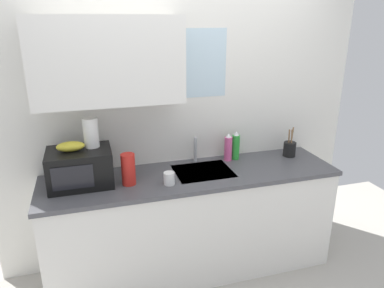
{
  "coord_description": "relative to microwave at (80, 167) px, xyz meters",
  "views": [
    {
      "loc": [
        -0.75,
        -2.54,
        2.09
      ],
      "look_at": [
        0.0,
        0.0,
        1.15
      ],
      "focal_mm": 33.84,
      "sensor_mm": 36.0,
      "label": 1
    }
  ],
  "objects": [
    {
      "name": "kitchen_wall_assembly",
      "position": [
        0.72,
        0.26,
        0.33
      ],
      "size": [
        3.13,
        0.42,
        2.5
      ],
      "color": "white",
      "rests_on": "ground"
    },
    {
      "name": "counter_unit",
      "position": [
        0.85,
        -0.05,
        -0.58
      ],
      "size": [
        2.36,
        0.63,
        0.9
      ],
      "color": "white",
      "rests_on": "ground"
    },
    {
      "name": "sink_faucet",
      "position": [
        0.95,
        0.19,
        -0.03
      ],
      "size": [
        0.03,
        0.03,
        0.22
      ],
      "primitive_type": "cylinder",
      "color": "#B2B5BA",
      "rests_on": "counter_unit"
    },
    {
      "name": "microwave",
      "position": [
        0.0,
        0.0,
        0.0
      ],
      "size": [
        0.46,
        0.35,
        0.27
      ],
      "color": "black",
      "rests_on": "counter_unit"
    },
    {
      "name": "banana_bunch",
      "position": [
        -0.05,
        0.0,
        0.17
      ],
      "size": [
        0.2,
        0.11,
        0.07
      ],
      "primitive_type": "ellipsoid",
      "color": "gold",
      "rests_on": "microwave"
    },
    {
      "name": "paper_towel_roll",
      "position": [
        0.1,
        0.05,
        0.24
      ],
      "size": [
        0.11,
        0.11,
        0.22
      ],
      "primitive_type": "cylinder",
      "color": "white",
      "rests_on": "microwave"
    },
    {
      "name": "dish_soap_bottle_pink",
      "position": [
        1.23,
        0.14,
        -0.02
      ],
      "size": [
        0.07,
        0.07,
        0.25
      ],
      "color": "#E55999",
      "rests_on": "counter_unit"
    },
    {
      "name": "dish_soap_bottle_green",
      "position": [
        1.3,
        0.15,
        -0.02
      ],
      "size": [
        0.07,
        0.07,
        0.25
      ],
      "color": "green",
      "rests_on": "counter_unit"
    },
    {
      "name": "cereal_canister",
      "position": [
        0.34,
        -0.1,
        -0.02
      ],
      "size": [
        0.1,
        0.1,
        0.24
      ],
      "primitive_type": "cylinder",
      "color": "red",
      "rests_on": "counter_unit"
    },
    {
      "name": "mug_white",
      "position": [
        0.63,
        -0.19,
        -0.09
      ],
      "size": [
        0.08,
        0.08,
        0.09
      ],
      "primitive_type": "cylinder",
      "color": "white",
      "rests_on": "counter_unit"
    },
    {
      "name": "utensil_crock",
      "position": [
        1.79,
        0.07,
        -0.07
      ],
      "size": [
        0.11,
        0.11,
        0.27
      ],
      "color": "black",
      "rests_on": "counter_unit"
    }
  ]
}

